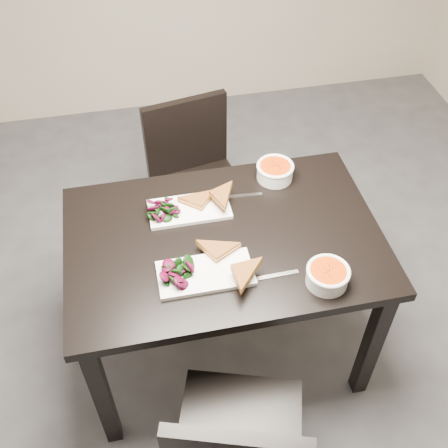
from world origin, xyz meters
name	(u,v)px	position (x,y,z in m)	size (l,w,h in m)	color
room_shell	(4,32)	(0.00, 0.00, 1.83)	(5.02, 5.02, 2.81)	beige
table	(224,254)	(0.47, 0.43, 0.65)	(1.20, 0.80, 0.75)	black
chair_far	(195,175)	(0.47, 1.11, 0.48)	(0.49, 0.49, 0.85)	black
plate_near	(205,274)	(0.37, 0.26, 0.76)	(0.34, 0.17, 0.02)	white
sandwich_near	(223,261)	(0.44, 0.28, 0.79)	(0.17, 0.13, 0.06)	#A05421
salad_near	(177,272)	(0.27, 0.26, 0.79)	(0.11, 0.10, 0.05)	black
soup_bowl_near	(328,275)	(0.78, 0.15, 0.79)	(0.15, 0.15, 0.07)	white
cutlery_near	(274,276)	(0.61, 0.21, 0.75)	(0.18, 0.02, 0.00)	silver
plate_far	(189,209)	(0.37, 0.60, 0.76)	(0.32, 0.16, 0.02)	white
sandwich_far	(206,203)	(0.43, 0.58, 0.79)	(0.16, 0.12, 0.05)	#A05421
salad_far	(164,207)	(0.27, 0.60, 0.79)	(0.10, 0.09, 0.04)	black
soup_bowl_far	(275,170)	(0.75, 0.72, 0.79)	(0.16, 0.16, 0.07)	white
cutlery_far	(240,196)	(0.58, 0.64, 0.75)	(0.18, 0.02, 0.00)	silver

